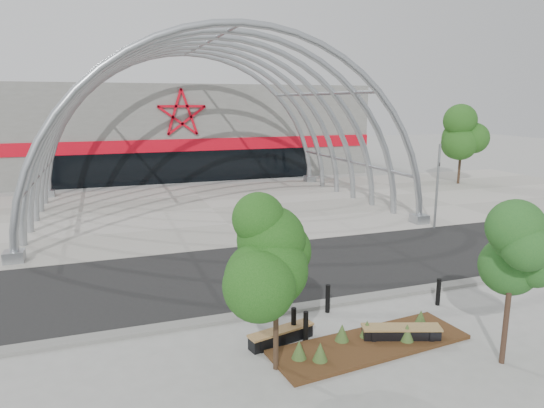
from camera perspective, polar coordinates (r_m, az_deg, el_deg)
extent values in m
plane|color=gray|center=(16.47, 4.70, -11.65)|extent=(140.00, 140.00, 0.00)
cube|color=black|center=(19.49, 0.49, -7.76)|extent=(140.00, 7.00, 0.02)
cube|color=#A09C91|center=(30.62, -7.13, -0.51)|extent=(60.00, 17.00, 0.04)
cube|color=slate|center=(16.24, 5.07, -11.79)|extent=(60.00, 0.50, 0.12)
cube|color=slate|center=(47.73, -11.93, 8.61)|extent=(34.00, 15.00, 8.00)
cube|color=black|center=(40.63, -10.37, 4.30)|extent=(22.00, 0.25, 2.60)
cube|color=red|center=(40.44, -10.46, 6.82)|extent=(34.00, 0.30, 1.00)
torus|color=#9CA1A6|center=(23.57, -3.23, -4.28)|extent=(20.36, 0.36, 20.36)
torus|color=#9CA1A6|center=(25.89, -4.77, -2.81)|extent=(20.36, 0.36, 20.36)
torus|color=#9CA1A6|center=(28.25, -6.05, -1.59)|extent=(20.36, 0.36, 20.36)
torus|color=#9CA1A6|center=(30.63, -7.13, -0.55)|extent=(20.36, 0.36, 20.36)
torus|color=#9CA1A6|center=(33.02, -8.06, 0.34)|extent=(20.36, 0.36, 20.36)
torus|color=#9CA1A6|center=(35.43, -8.86, 1.11)|extent=(20.36, 0.36, 20.36)
torus|color=#9CA1A6|center=(37.85, -9.56, 1.78)|extent=(20.36, 0.36, 20.36)
cylinder|color=#9CA1A6|center=(33.53, 9.15, 4.97)|extent=(0.20, 15.00, 0.20)
cylinder|color=#9CA1A6|center=(32.14, 5.26, 12.78)|extent=(0.20, 15.00, 0.20)
cylinder|color=#9CA1A6|center=(30.10, -7.65, 18.38)|extent=(0.20, 15.00, 0.20)
cylinder|color=#9CA1A6|center=(29.27, -21.47, 12.11)|extent=(0.20, 15.00, 0.20)
cylinder|color=#9CA1A6|center=(29.73, -25.80, 3.04)|extent=(0.20, 15.00, 0.20)
cube|color=#9CA1A6|center=(22.97, -28.07, -5.50)|extent=(0.80, 0.80, 0.50)
cube|color=#9CA1A6|center=(37.49, -24.80, 1.12)|extent=(0.80, 0.80, 0.50)
cube|color=#9CA1A6|center=(27.87, 16.94, -1.71)|extent=(0.80, 0.80, 0.50)
cube|color=#9CA1A6|center=(40.67, 4.45, 2.97)|extent=(0.80, 0.80, 0.50)
cube|color=#3A2410|center=(14.11, 11.50, -15.87)|extent=(5.79, 2.31, 0.11)
cone|color=#425F29|center=(12.95, 5.69, -16.89)|extent=(0.39, 0.39, 0.49)
cone|color=#425F29|center=(14.27, 11.11, -14.19)|extent=(0.39, 0.39, 0.49)
cone|color=#425F29|center=(14.32, 15.59, -14.33)|extent=(0.39, 0.39, 0.49)
cone|color=#425F29|center=(13.95, 8.23, -14.71)|extent=(0.39, 0.39, 0.49)
cone|color=#425F29|center=(15.28, 17.09, -12.68)|extent=(0.39, 0.39, 0.49)
cone|color=#425F29|center=(13.00, 3.21, -16.71)|extent=(0.39, 0.39, 0.49)
cylinder|color=gray|center=(26.70, 18.85, 1.93)|extent=(0.12, 0.12, 4.46)
imported|color=black|center=(26.56, 18.99, 4.01)|extent=(0.16, 0.63, 0.12)
cylinder|color=#2F2014|center=(12.36, 0.46, -14.49)|extent=(0.13, 0.13, 2.16)
ellipsoid|color=#11400D|center=(11.62, 0.47, -5.79)|extent=(1.85, 1.85, 2.36)
cylinder|color=#311E17|center=(13.95, 25.77, -12.74)|extent=(0.14, 0.14, 2.07)
ellipsoid|color=#174A1E|center=(13.32, 26.51, -5.31)|extent=(1.71, 1.71, 2.26)
cube|color=black|center=(13.97, 1.09, -15.40)|extent=(1.97, 0.81, 0.33)
cube|color=black|center=(13.61, -1.55, -16.05)|extent=(0.21, 0.44, 0.39)
cube|color=black|center=(14.33, 3.58, -14.55)|extent=(0.21, 0.44, 0.39)
cube|color=olive|center=(13.87, 1.09, -14.59)|extent=(2.03, 0.89, 0.06)
cube|color=black|center=(14.49, 14.93, -14.71)|extent=(2.15, 1.08, 0.36)
cube|color=black|center=(14.29, 11.74, -14.80)|extent=(0.27, 0.48, 0.43)
cube|color=black|center=(14.70, 18.04, -14.37)|extent=(0.27, 0.48, 0.43)
cube|color=olive|center=(14.38, 14.98, -13.84)|extent=(2.22, 1.16, 0.06)
cylinder|color=black|center=(15.19, -3.70, -11.51)|extent=(0.17, 0.17, 1.09)
cylinder|color=black|center=(14.11, 2.56, -13.81)|extent=(0.15, 0.15, 0.91)
cylinder|color=black|center=(13.95, 3.99, -14.19)|extent=(0.14, 0.14, 0.89)
cylinder|color=black|center=(15.76, 6.57, -11.00)|extent=(0.15, 0.15, 0.92)
cylinder|color=black|center=(17.08, 18.99, -9.76)|extent=(0.15, 0.15, 0.91)
cylinder|color=black|center=(42.13, 21.19, 4.24)|extent=(0.20, 0.20, 3.03)
ellipsoid|color=#194912|center=(41.89, 21.48, 7.97)|extent=(2.70, 2.70, 3.30)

